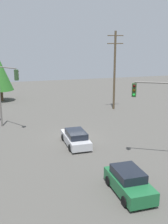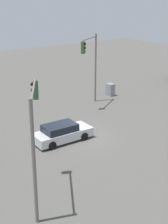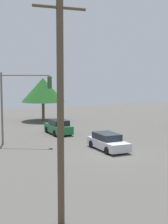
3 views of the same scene
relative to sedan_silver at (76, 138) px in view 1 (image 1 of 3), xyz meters
name	(u,v)px [view 1 (image 1 of 3)]	position (x,y,z in m)	size (l,w,h in m)	color
ground_plane	(75,139)	(0.34, 1.48, -0.65)	(80.00, 80.00, 0.00)	#54514C
sedan_silver	(76,138)	(0.00, 0.00, 0.00)	(1.90, 4.49, 1.37)	silver
sedan_green	(129,182)	(1.00, -8.88, 0.07)	(1.92, 4.09, 1.51)	#1E6638
traffic_signal_main	(168,106)	(5.88, -5.10, 3.75)	(4.04, 2.44, 6.37)	slate
traffic_signal_cross	(6,86)	(-5.62, 6.77, 3.92)	(2.06, 2.98, 6.77)	slate
utility_pole_tall	(115,69)	(8.53, 11.59, 4.82)	(2.20, 0.28, 10.35)	brown
tree_corner	(0,74)	(-6.09, 21.43, 3.45)	(3.85, 3.85, 6.55)	#4C3823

